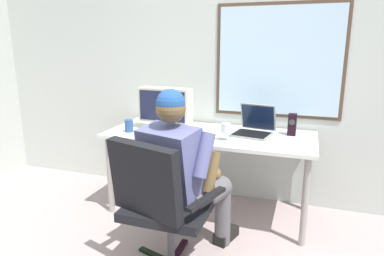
# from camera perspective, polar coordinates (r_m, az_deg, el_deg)

# --- Properties ---
(wall_rear) EXTENTS (5.56, 0.08, 2.76)m
(wall_rear) POSITION_cam_1_polar(r_m,az_deg,el_deg) (3.23, 9.26, 11.80)
(wall_rear) COLOR #B9C0B9
(wall_rear) RESTS_ON ground
(desk) EXTENTS (1.78, 0.74, 0.73)m
(desk) POSITION_cam_1_polar(r_m,az_deg,el_deg) (2.98, 2.90, -2.10)
(desk) COLOR gray
(desk) RESTS_ON ground
(office_chair) EXTENTS (0.70, 0.65, 0.93)m
(office_chair) POSITION_cam_1_polar(r_m,az_deg,el_deg) (2.21, -5.41, -11.58)
(office_chair) COLOR black
(office_chair) RESTS_ON ground
(person_seated) EXTENTS (0.64, 0.81, 1.22)m
(person_seated) POSITION_cam_1_polar(r_m,az_deg,el_deg) (2.35, -1.55, -7.17)
(person_seated) COLOR #535157
(person_seated) RESTS_ON ground
(crt_monitor) EXTENTS (0.48, 0.20, 0.38)m
(crt_monitor) POSITION_cam_1_polar(r_m,az_deg,el_deg) (3.04, -4.48, 3.70)
(crt_monitor) COLOR beige
(crt_monitor) RESTS_ON desk
(laptop) EXTENTS (0.36, 0.38, 0.25)m
(laptop) POSITION_cam_1_polar(r_m,az_deg,el_deg) (2.97, 10.38, 0.27)
(laptop) COLOR gray
(laptop) RESTS_ON desk
(wine_glass) EXTENTS (0.08, 0.08, 0.14)m
(wine_glass) POSITION_cam_1_polar(r_m,az_deg,el_deg) (2.73, 5.68, -0.19)
(wine_glass) COLOR silver
(wine_glass) RESTS_ON desk
(desk_speaker) EXTENTS (0.07, 0.08, 0.18)m
(desk_speaker) POSITION_cam_1_polar(r_m,az_deg,el_deg) (2.99, 16.37, 0.57)
(desk_speaker) COLOR black
(desk_speaker) RESTS_ON desk
(cd_case) EXTENTS (0.15, 0.13, 0.01)m
(cd_case) POSITION_cam_1_polar(r_m,az_deg,el_deg) (2.82, 1.76, -1.50)
(cd_case) COLOR blue
(cd_case) RESTS_ON desk
(coffee_mug) EXTENTS (0.07, 0.07, 0.11)m
(coffee_mug) POSITION_cam_1_polar(r_m,az_deg,el_deg) (3.04, -10.48, 0.36)
(coffee_mug) COLOR navy
(coffee_mug) RESTS_ON desk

